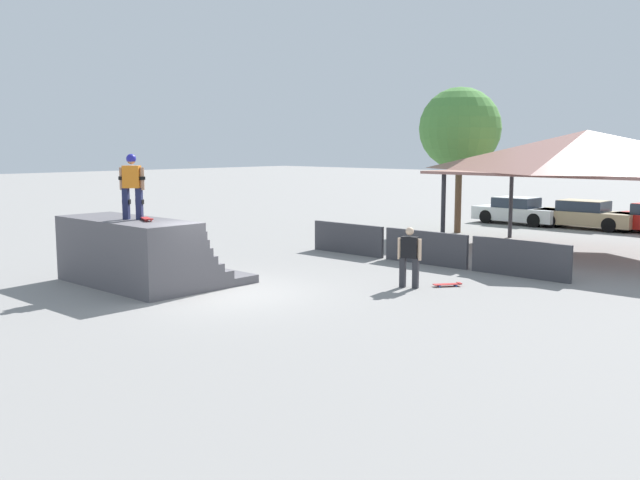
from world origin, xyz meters
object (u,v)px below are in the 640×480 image
object	(u,v)px
skater_on_deck	(132,182)
skateboard_on_deck	(147,219)
bystander_walking	(409,254)
skateboard_on_ground	(448,284)
tree_beside_pavilion	(460,129)
parked_car_tan	(585,215)
parked_car_white	(517,211)

from	to	relation	value
skater_on_deck	skateboard_on_deck	world-z (taller)	skater_on_deck
bystander_walking	skateboard_on_ground	xyz separation A→B (m)	(0.66, 0.86, -0.84)
skateboard_on_deck	tree_beside_pavilion	xyz separation A→B (m)	(-0.60, 15.91, 2.57)
skateboard_on_deck	tree_beside_pavilion	world-z (taller)	tree_beside_pavilion
parked_car_tan	skateboard_on_deck	bearing A→B (deg)	-98.04
skateboard_on_ground	parked_car_tan	xyz separation A→B (m)	(-2.80, 15.51, 0.54)
bystander_walking	parked_car_white	xyz separation A→B (m)	(-5.29, 16.08, -0.29)
skater_on_deck	tree_beside_pavilion	xyz separation A→B (m)	(-0.06, 15.96, 1.64)
tree_beside_pavilion	skateboard_on_ground	bearing A→B (deg)	-59.03
skateboard_on_ground	parked_car_white	distance (m)	16.35
skateboard_on_deck	parked_car_white	xyz separation A→B (m)	(-0.37, 20.82, -1.25)
skateboard_on_ground	tree_beside_pavilion	bearing A→B (deg)	66.47
skateboard_on_ground	tree_beside_pavilion	distance (m)	12.78
tree_beside_pavilion	parked_car_white	bearing A→B (deg)	87.32
skateboard_on_deck	tree_beside_pavilion	size ratio (longest dim) A/B	0.13
skater_on_deck	tree_beside_pavilion	size ratio (longest dim) A/B	0.28
skateboard_on_deck	bystander_walking	size ratio (longest dim) A/B	0.49
parked_car_tan	parked_car_white	bearing A→B (deg)	-175.14
bystander_walking	parked_car_white	world-z (taller)	bystander_walking
parked_car_white	bystander_walking	bearing A→B (deg)	-71.10
bystander_walking	skateboard_on_ground	size ratio (longest dim) A/B	2.16
tree_beside_pavilion	parked_car_white	distance (m)	6.23
skateboard_on_deck	parked_car_white	bearing A→B (deg)	112.80
parked_car_white	parked_car_tan	bearing A→B (deg)	6.11
bystander_walking	parked_car_tan	bearing A→B (deg)	-102.43
skateboard_on_deck	parked_car_tan	size ratio (longest dim) A/B	0.18
skater_on_deck	parked_car_tan	distance (m)	21.54
skater_on_deck	bystander_walking	size ratio (longest dim) A/B	1.07
skateboard_on_deck	parked_car_white	size ratio (longest dim) A/B	0.19
skater_on_deck	skateboard_on_deck	bearing A→B (deg)	-31.18
skateboard_on_deck	parked_car_tan	world-z (taller)	skateboard_on_deck
bystander_walking	skateboard_on_ground	bearing A→B (deg)	-147.54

